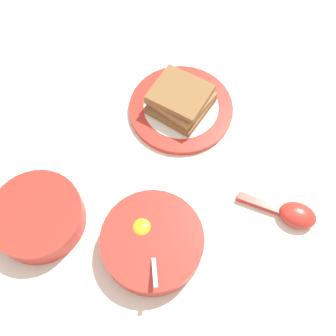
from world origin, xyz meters
TOP-DOWN VIEW (x-y plane):
  - ground_plane at (0.00, 0.00)m, footprint 3.00×3.00m
  - egg_bowl at (0.03, 0.12)m, footprint 0.18×0.18m
  - toast_plate at (-0.17, -0.10)m, footprint 0.22×0.22m
  - toast_sandwich at (-0.17, -0.10)m, footprint 0.14×0.15m
  - soup_spoon at (-0.21, 0.20)m, footprint 0.11×0.13m
  - congee_bowl at (0.18, -0.03)m, footprint 0.16×0.16m

SIDE VIEW (x-z plane):
  - ground_plane at x=0.00m, z-range 0.00..0.00m
  - toast_plate at x=-0.17m, z-range 0.00..0.01m
  - soup_spoon at x=-0.21m, z-range 0.00..0.03m
  - egg_bowl at x=0.03m, z-range -0.01..0.06m
  - congee_bowl at x=0.18m, z-range 0.00..0.05m
  - toast_sandwich at x=-0.17m, z-range 0.01..0.06m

